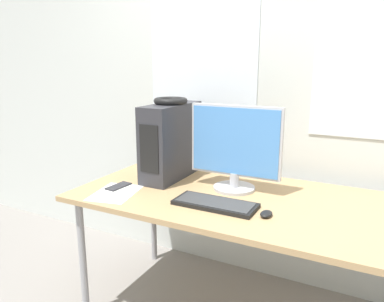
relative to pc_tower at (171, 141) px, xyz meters
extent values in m
cube|color=silver|center=(0.56, 0.43, 0.39)|extent=(8.00, 0.06, 2.70)
cube|color=white|center=(0.01, 0.40, 0.61)|extent=(0.77, 0.01, 1.13)
cube|color=tan|center=(0.56, -0.14, -0.24)|extent=(1.85, 0.87, 0.03)
cylinder|color=#99999E|center=(-0.29, -0.49, -0.60)|extent=(0.04, 0.04, 0.71)
cylinder|color=#99999E|center=(-0.29, 0.22, -0.60)|extent=(0.04, 0.04, 0.71)
cube|color=#2D2D33|center=(0.00, 0.00, 0.00)|extent=(0.17, 0.47, 0.44)
cube|color=black|center=(0.00, -0.23, 0.00)|extent=(0.12, 0.00, 0.27)
torus|color=black|center=(0.00, 0.00, 0.24)|extent=(0.20, 0.20, 0.04)
cylinder|color=#B7B7BC|center=(0.42, -0.04, -0.21)|extent=(0.23, 0.23, 0.02)
cylinder|color=#B7B7BC|center=(0.42, -0.04, -0.17)|extent=(0.05, 0.05, 0.08)
cube|color=#B7B7BC|center=(0.42, -0.04, 0.05)|extent=(0.51, 0.03, 0.38)
cube|color=#4C8CD8|center=(0.42, -0.05, 0.05)|extent=(0.48, 0.00, 0.36)
cube|color=black|center=(0.43, -0.31, -0.21)|extent=(0.40, 0.17, 0.02)
cube|color=#383838|center=(0.43, -0.31, -0.20)|extent=(0.37, 0.14, 0.00)
ellipsoid|color=black|center=(0.69, -0.32, -0.21)|extent=(0.05, 0.08, 0.02)
cube|color=#232328|center=(-0.16, -0.31, -0.22)|extent=(0.08, 0.16, 0.01)
cube|color=white|center=(-0.12, -0.39, -0.22)|extent=(0.27, 0.33, 0.00)
camera|label=1|loc=(1.12, -1.88, 0.46)|focal=35.00mm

